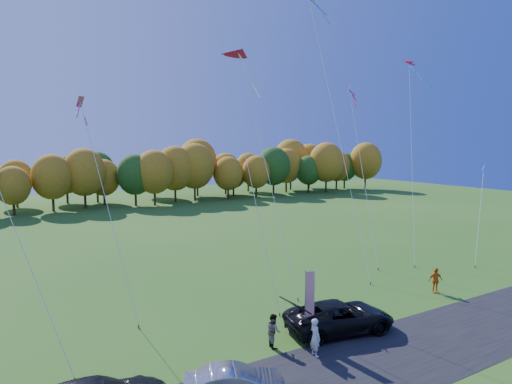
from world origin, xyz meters
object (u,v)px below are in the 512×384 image
feather_flag (309,298)px  silver_sedan (235,384)px  person_east (435,280)px  black_suv (340,317)px

feather_flag → silver_sedan: bearing=-154.6°
person_east → feather_flag: 12.13m
black_suv → silver_sedan: 8.39m
black_suv → silver_sedan: size_ratio=1.47×
silver_sedan → person_east: 18.22m
silver_sedan → feather_flag: bearing=-42.7°
silver_sedan → person_east: (17.72, 4.23, 0.20)m
black_suv → feather_flag: 2.60m
silver_sedan → person_east: size_ratio=2.34×
silver_sedan → feather_flag: feather_flag is taller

